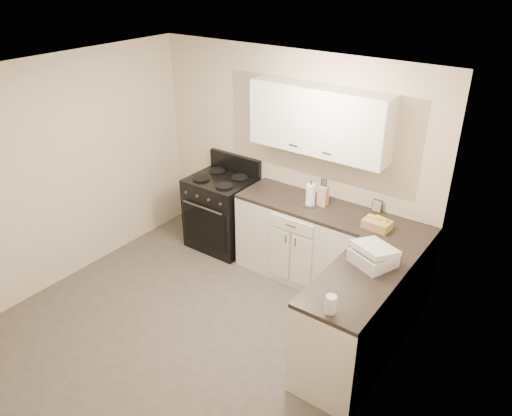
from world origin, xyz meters
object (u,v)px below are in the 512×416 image
Objects in this scene: paper_towel at (311,195)px; countertop_grill at (373,258)px; knife_block at (323,196)px; wicker_basket at (377,224)px; stove at (222,213)px.

paper_towel is 0.72× the size of countertop_grill.
paper_towel is at bearing -146.92° from knife_block.
wicker_basket is 0.66m from countertop_grill.
knife_block is 1.18m from countertop_grill.
wicker_basket is at bearing -1.40° from stove.
countertop_grill is (2.28, -0.66, 0.54)m from stove.
countertop_grill is (0.23, -0.61, 0.02)m from wicker_basket.
stove is at bearing -179.76° from paper_towel.
countertop_grill is (1.03, -0.67, -0.06)m from paper_towel.
countertop_grill is at bearing -16.24° from stove.
stove is 2.44m from countertop_grill.
countertop_grill reaches higher than wicker_basket.
knife_block is at bearing 35.18° from paper_towel.
wicker_basket is (2.05, -0.05, 0.52)m from stove.
paper_towel reaches higher than wicker_basket.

